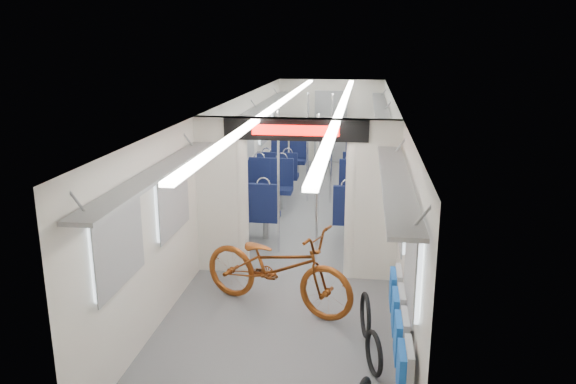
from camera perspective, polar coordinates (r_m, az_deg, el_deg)
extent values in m
plane|color=#515456|center=(10.27, 2.16, -3.80)|extent=(12.00, 12.00, 0.00)
cube|color=beige|center=(10.19, -5.92, 2.70)|extent=(0.02, 12.00, 2.30)
cube|color=beige|center=(9.93, 10.59, 2.18)|extent=(0.02, 12.00, 2.30)
cube|color=beige|center=(15.85, 4.36, 7.19)|extent=(2.90, 0.02, 2.30)
cube|color=beige|center=(4.37, -5.76, -14.94)|extent=(2.90, 0.02, 2.30)
cube|color=silver|center=(9.77, 2.29, 9.06)|extent=(2.90, 12.00, 0.02)
cube|color=white|center=(9.84, -0.94, 8.94)|extent=(0.12, 11.40, 0.04)
cube|color=white|center=(9.73, 5.56, 8.81)|extent=(0.12, 11.40, 0.04)
cube|color=beige|center=(8.27, -6.93, -1.35)|extent=(0.65, 0.18, 2.00)
cube|color=beige|center=(8.02, 8.84, -1.96)|extent=(0.65, 0.18, 2.00)
cube|color=beige|center=(7.81, 0.86, 6.43)|extent=(2.90, 0.18, 0.30)
cylinder|color=beige|center=(8.20, -4.73, -1.44)|extent=(0.20, 0.20, 2.00)
cylinder|color=beige|center=(8.02, 6.51, -1.88)|extent=(0.20, 0.20, 2.00)
cube|color=black|center=(7.71, 0.76, 6.31)|extent=(2.00, 0.03, 0.30)
cube|color=#FF0C07|center=(7.68, 0.74, 6.28)|extent=(1.20, 0.02, 0.14)
cube|color=silver|center=(5.74, -16.97, -5.24)|extent=(0.04, 1.00, 0.75)
cube|color=silver|center=(5.26, 12.67, -6.81)|extent=(0.04, 1.00, 0.75)
cube|color=silver|center=(7.15, -11.73, -0.88)|extent=(0.04, 1.00, 0.75)
cube|color=silver|center=(6.77, 11.61, -1.77)|extent=(0.04, 1.00, 0.75)
cube|color=silver|center=(9.66, -6.48, 3.51)|extent=(0.04, 1.00, 0.75)
cube|color=silver|center=(9.38, 10.61, 3.00)|extent=(0.04, 1.00, 0.75)
cube|color=silver|center=(11.48, -4.18, 5.41)|extent=(0.04, 1.00, 0.75)
cube|color=silver|center=(11.25, 10.19, 5.01)|extent=(0.04, 1.00, 0.75)
cube|color=silver|center=(13.32, -2.49, 6.79)|extent=(0.04, 1.00, 0.75)
cube|color=silver|center=(13.12, 9.89, 6.46)|extent=(0.04, 1.00, 0.75)
cube|color=silver|center=(15.08, -1.28, 7.78)|extent=(0.04, 1.00, 0.75)
cube|color=silver|center=(14.90, 9.67, 7.49)|extent=(0.04, 1.00, 0.75)
cube|color=gray|center=(6.23, -13.10, 1.92)|extent=(0.30, 3.60, 0.04)
cube|color=gray|center=(5.84, 10.90, 1.17)|extent=(0.30, 3.60, 0.04)
cube|color=gray|center=(11.95, -2.92, 8.49)|extent=(0.30, 7.60, 0.04)
cube|color=gray|center=(11.75, 9.47, 8.19)|extent=(0.30, 7.60, 0.04)
cube|color=gray|center=(15.81, 4.34, 6.62)|extent=(0.90, 0.05, 2.00)
imported|color=brown|center=(7.18, -1.11, -7.60)|extent=(2.24, 1.45, 1.11)
cube|color=gray|center=(5.18, 12.12, -17.35)|extent=(0.06, 0.43, 0.48)
cube|color=#11469D|center=(5.18, 11.42, -17.34)|extent=(0.06, 0.39, 0.41)
cube|color=gray|center=(5.65, 11.72, -14.36)|extent=(0.06, 0.43, 0.48)
cube|color=#11469D|center=(5.65, 11.09, -14.35)|extent=(0.06, 0.39, 0.41)
cube|color=gray|center=(6.14, 11.39, -11.84)|extent=(0.06, 0.43, 0.48)
cube|color=#11469D|center=(6.13, 10.82, -11.83)|extent=(0.06, 0.39, 0.41)
cube|color=gray|center=(6.63, 11.12, -9.70)|extent=(0.06, 0.43, 0.48)
cube|color=#11469D|center=(6.63, 10.60, -9.69)|extent=(0.06, 0.39, 0.41)
torus|color=black|center=(6.05, 8.71, -16.09)|extent=(0.19, 0.47, 0.48)
torus|color=black|center=(6.70, 7.86, -12.47)|extent=(0.14, 0.54, 0.54)
cube|color=#0B1234|center=(9.68, -2.29, -2.50)|extent=(0.47, 0.44, 0.10)
cylinder|color=gray|center=(9.75, -2.28, -3.76)|extent=(0.10, 0.10, 0.35)
cube|color=#0B1234|center=(9.42, -2.50, -0.87)|extent=(0.47, 0.08, 0.57)
torus|color=silver|center=(9.34, -2.52, 0.81)|extent=(0.24, 0.03, 0.24)
cube|color=#0B1234|center=(11.36, -0.75, 0.18)|extent=(0.47, 0.44, 0.10)
cylinder|color=gray|center=(11.42, -0.74, -0.91)|extent=(0.10, 0.10, 0.35)
cube|color=#0B1234|center=(11.45, -0.62, 2.04)|extent=(0.47, 0.08, 0.57)
torus|color=silver|center=(11.38, -0.62, 3.44)|extent=(0.24, 0.03, 0.24)
cube|color=#0B1234|center=(9.77, -5.01, -2.38)|extent=(0.47, 0.44, 0.10)
cylinder|color=gray|center=(9.84, -4.98, -3.63)|extent=(0.10, 0.10, 0.35)
cube|color=#0B1234|center=(9.51, -5.29, -0.77)|extent=(0.47, 0.08, 0.57)
torus|color=silver|center=(9.43, -5.33, 0.91)|extent=(0.24, 0.03, 0.24)
cube|color=#0B1234|center=(11.43, -3.08, 0.27)|extent=(0.47, 0.44, 0.10)
cylinder|color=gray|center=(11.49, -3.06, -0.82)|extent=(0.10, 0.10, 0.35)
cube|color=#0B1234|center=(11.52, -2.93, 2.11)|extent=(0.47, 0.08, 0.57)
torus|color=silver|center=(11.46, -2.95, 3.50)|extent=(0.24, 0.03, 0.24)
cube|color=#0B1234|center=(9.58, 6.03, -2.77)|extent=(0.47, 0.44, 0.10)
cylinder|color=gray|center=(9.65, 5.99, -4.04)|extent=(0.10, 0.10, 0.35)
cube|color=#0B1234|center=(9.31, 6.05, -1.12)|extent=(0.47, 0.08, 0.58)
torus|color=silver|center=(9.23, 6.10, 0.61)|extent=(0.24, 0.03, 0.24)
cube|color=#0B1234|center=(11.30, 6.34, 0.01)|extent=(0.47, 0.44, 0.10)
cylinder|color=gray|center=(11.36, 6.30, -1.09)|extent=(0.10, 0.10, 0.35)
cube|color=#0B1234|center=(11.39, 6.41, 1.89)|extent=(0.47, 0.08, 0.58)
torus|color=silver|center=(11.32, 6.46, 3.32)|extent=(0.24, 0.03, 0.24)
cube|color=#0B1234|center=(9.58, 8.84, -2.87)|extent=(0.47, 0.44, 0.10)
cylinder|color=gray|center=(9.65, 8.79, -4.14)|extent=(0.10, 0.10, 0.35)
cube|color=#0B1234|center=(9.31, 8.94, -1.22)|extent=(0.47, 0.08, 0.58)
torus|color=silver|center=(9.23, 9.02, 0.51)|extent=(0.24, 0.03, 0.24)
cube|color=#0B1234|center=(11.30, 8.72, -0.08)|extent=(0.47, 0.44, 0.10)
cylinder|color=gray|center=(11.36, 8.67, -1.17)|extent=(0.10, 0.10, 0.35)
cube|color=#0B1234|center=(11.39, 8.78, 1.81)|extent=(0.47, 0.08, 0.58)
torus|color=silver|center=(11.33, 8.84, 3.23)|extent=(0.24, 0.03, 0.24)
cube|color=#0B1234|center=(12.52, 0.07, 1.61)|extent=(0.42, 0.39, 0.10)
cylinder|color=gray|center=(12.58, 0.07, 0.61)|extent=(0.10, 0.10, 0.35)
cube|color=#0B1234|center=(12.30, -0.03, 2.83)|extent=(0.42, 0.08, 0.52)
torus|color=silver|center=(12.25, -0.03, 4.01)|extent=(0.22, 0.03, 0.22)
cube|color=#0B1234|center=(14.07, 0.94, 3.12)|extent=(0.42, 0.39, 0.10)
cylinder|color=gray|center=(14.11, 0.94, 2.22)|extent=(0.10, 0.10, 0.35)
cube|color=#0B1234|center=(14.16, 1.03, 4.47)|extent=(0.42, 0.08, 0.52)
torus|color=silver|center=(14.11, 1.03, 5.50)|extent=(0.22, 0.03, 0.22)
cube|color=#0B1234|center=(12.59, -2.05, 1.67)|extent=(0.42, 0.39, 0.10)
cylinder|color=gray|center=(12.65, -2.04, 0.68)|extent=(0.10, 0.10, 0.35)
cube|color=#0B1234|center=(12.37, -2.19, 2.89)|extent=(0.42, 0.08, 0.52)
torus|color=silver|center=(12.32, -2.20, 4.06)|extent=(0.22, 0.03, 0.22)
cube|color=#0B1234|center=(14.13, -0.95, 3.17)|extent=(0.42, 0.39, 0.10)
cylinder|color=gray|center=(14.18, -0.95, 2.28)|extent=(0.10, 0.10, 0.35)
cube|color=#0B1234|center=(14.22, -0.86, 4.52)|extent=(0.42, 0.08, 0.52)
torus|color=silver|center=(14.18, -0.86, 5.54)|extent=(0.22, 0.03, 0.22)
cube|color=#0B1234|center=(12.67, 6.52, 1.67)|extent=(0.42, 0.40, 0.10)
cylinder|color=gray|center=(12.72, 6.49, 0.68)|extent=(0.10, 0.10, 0.35)
cube|color=#0B1234|center=(12.45, 6.54, 2.88)|extent=(0.42, 0.08, 0.52)
torus|color=silver|center=(12.39, 6.58, 4.05)|extent=(0.22, 0.03, 0.22)
cube|color=#0B1234|center=(14.23, 6.68, 3.16)|extent=(0.42, 0.40, 0.10)
cylinder|color=gray|center=(14.28, 6.66, 2.27)|extent=(0.10, 0.10, 0.35)
cube|color=#0B1234|center=(14.33, 6.74, 4.49)|extent=(0.42, 0.08, 0.52)
torus|color=silver|center=(14.28, 6.77, 5.51)|extent=(0.22, 0.03, 0.22)
cube|color=#0B1234|center=(12.67, 8.65, 1.59)|extent=(0.42, 0.40, 0.10)
cylinder|color=gray|center=(12.72, 8.61, 0.61)|extent=(0.10, 0.10, 0.35)
cube|color=#0B1234|center=(12.45, 8.71, 2.80)|extent=(0.42, 0.08, 0.52)
torus|color=silver|center=(12.39, 8.76, 3.97)|extent=(0.22, 0.03, 0.22)
cube|color=#0B1234|center=(14.23, 8.58, 3.09)|extent=(0.42, 0.40, 0.10)
cylinder|color=gray|center=(14.28, 8.54, 2.21)|extent=(0.10, 0.10, 0.35)
cube|color=#0B1234|center=(14.33, 8.62, 4.43)|extent=(0.42, 0.08, 0.52)
torus|color=silver|center=(14.28, 8.66, 5.45)|extent=(0.22, 0.03, 0.22)
cylinder|color=silver|center=(8.86, -0.97, 0.88)|extent=(0.04, 0.04, 2.30)
cylinder|color=silver|center=(8.51, 2.96, 0.26)|extent=(0.04, 0.04, 2.30)
cylinder|color=silver|center=(11.80, 2.02, 4.48)|extent=(0.05, 0.05, 2.30)
cylinder|color=silver|center=(11.70, 4.41, 4.35)|extent=(0.04, 0.04, 2.30)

